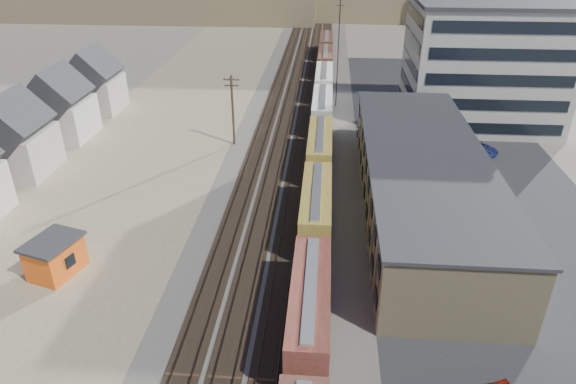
# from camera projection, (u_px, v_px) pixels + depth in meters

# --- Properties ---
(ground) EXTENTS (300.00, 300.00, 0.00)m
(ground) POSITION_uv_depth(u_px,v_px,m) (252.00, 381.00, 35.97)
(ground) COLOR #6B6356
(ground) RESTS_ON ground
(ballast_bed) EXTENTS (18.00, 200.00, 0.06)m
(ballast_bed) POSITION_uv_depth(u_px,v_px,m) (297.00, 126.00, 79.89)
(ballast_bed) COLOR #4C4742
(ballast_bed) RESTS_ON ground
(dirt_yard) EXTENTS (24.00, 180.00, 0.03)m
(dirt_yard) POSITION_uv_depth(u_px,v_px,m) (152.00, 147.00, 72.51)
(dirt_yard) COLOR #796F53
(dirt_yard) RESTS_ON ground
(asphalt_lot) EXTENTS (26.00, 120.00, 0.04)m
(asphalt_lot) POSITION_uv_depth(u_px,v_px,m) (462.00, 173.00, 65.18)
(asphalt_lot) COLOR #232326
(asphalt_lot) RESTS_ON ground
(rail_tracks) EXTENTS (11.40, 200.00, 0.24)m
(rail_tracks) POSITION_uv_depth(u_px,v_px,m) (294.00, 125.00, 79.89)
(rail_tracks) COLOR black
(rail_tracks) RESTS_ON ground
(freight_train) EXTENTS (3.00, 119.74, 4.46)m
(freight_train) POSITION_uv_depth(u_px,v_px,m) (321.00, 126.00, 72.27)
(freight_train) COLOR black
(freight_train) RESTS_ON ground
(warehouse) EXTENTS (12.40, 40.40, 7.25)m
(warehouse) POSITION_uv_depth(u_px,v_px,m) (422.00, 181.00, 55.17)
(warehouse) COLOR tan
(warehouse) RESTS_ON ground
(office_tower) EXTENTS (22.60, 18.60, 18.45)m
(office_tower) POSITION_uv_depth(u_px,v_px,m) (483.00, 62.00, 77.93)
(office_tower) COLOR #9E998E
(office_tower) RESTS_ON ground
(utility_pole_north) EXTENTS (2.20, 0.32, 10.00)m
(utility_pole_north) POSITION_uv_depth(u_px,v_px,m) (233.00, 109.00, 70.97)
(utility_pole_north) COLOR #382619
(utility_pole_north) RESTS_ON ground
(radio_mast) EXTENTS (1.20, 0.16, 18.00)m
(radio_mast) POSITION_uv_depth(u_px,v_px,m) (338.00, 53.00, 83.96)
(radio_mast) COLOR black
(radio_mast) RESTS_ON ground
(maintenance_shed) EXTENTS (4.93, 5.68, 3.53)m
(maintenance_shed) POSITION_uv_depth(u_px,v_px,m) (55.00, 257.00, 46.04)
(maintenance_shed) COLOR #F05C16
(maintenance_shed) RESTS_ON ground
(parked_car_white) EXTENTS (1.76, 4.96, 1.63)m
(parked_car_white) POSITION_uv_depth(u_px,v_px,m) (482.00, 310.00, 41.23)
(parked_car_white) COLOR white
(parked_car_white) RESTS_ON ground
(parked_car_blue) EXTENTS (5.76, 5.79, 1.55)m
(parked_car_blue) POSITION_uv_depth(u_px,v_px,m) (478.00, 147.00, 70.50)
(parked_car_blue) COLOR navy
(parked_car_blue) RESTS_ON ground
(parked_car_far) EXTENTS (3.23, 5.29, 1.68)m
(parked_car_far) POSITION_uv_depth(u_px,v_px,m) (489.00, 116.00, 81.46)
(parked_car_far) COLOR silver
(parked_car_far) RESTS_ON ground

